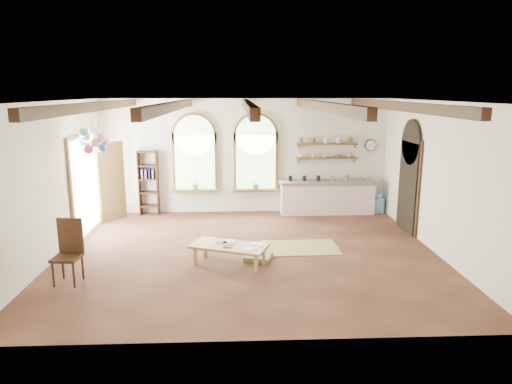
{
  "coord_description": "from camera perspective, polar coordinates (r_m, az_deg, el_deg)",
  "views": [
    {
      "loc": [
        -0.25,
        -9.24,
        3.4
      ],
      "look_at": [
        0.18,
        0.6,
        1.21
      ],
      "focal_mm": 32.0,
      "sensor_mm": 36.0,
      "label": 1
    }
  ],
  "objects": [
    {
      "name": "floor",
      "position": [
        9.85,
        -0.92,
        -7.67
      ],
      "size": [
        8.0,
        8.0,
        0.0
      ],
      "primitive_type": "plane",
      "color": "brown",
      "rests_on": "ground"
    },
    {
      "name": "balloon_cluster",
      "position": [
        10.75,
        -19.69,
        6.12
      ],
      "size": [
        0.71,
        0.8,
        1.14
      ],
      "color": "silver",
      "rests_on": "floor"
    },
    {
      "name": "wall_shelf_upper",
      "position": [
        12.96,
        8.91,
        5.95
      ],
      "size": [
        1.7,
        0.24,
        0.04
      ],
      "primitive_type": "cube",
      "color": "brown",
      "rests_on": "wall_back"
    },
    {
      "name": "floor_mat",
      "position": [
        10.21,
        5.48,
        -6.94
      ],
      "size": [
        1.7,
        1.06,
        0.02
      ],
      "primitive_type": "cube",
      "rotation": [
        0.0,
        0.0,
        0.02
      ],
      "color": "tan",
      "rests_on": "floor"
    },
    {
      "name": "shelf_vase",
      "position": [
        13.13,
        11.65,
        4.68
      ],
      "size": [
        0.18,
        0.18,
        0.19
      ],
      "primitive_type": "imported",
      "color": "slate",
      "rests_on": "wall_shelf_lower"
    },
    {
      "name": "shelf_bowl_a",
      "position": [
        12.99,
        8.64,
        4.41
      ],
      "size": [
        0.22,
        0.22,
        0.05
      ],
      "primitive_type": "imported",
      "color": "beige",
      "rests_on": "wall_shelf_lower"
    },
    {
      "name": "potted_plant_right",
      "position": [
        12.83,
        -0.0,
        1.06
      ],
      "size": [
        0.27,
        0.23,
        0.3
      ],
      "primitive_type": "imported",
      "color": "#598C4C",
      "rests_on": "window_right"
    },
    {
      "name": "bookshelf",
      "position": [
        13.04,
        -13.29,
        1.14
      ],
      "size": [
        0.53,
        0.32,
        1.8
      ],
      "color": "#3C1F13",
      "rests_on": "floor"
    },
    {
      "name": "window_right",
      "position": [
        12.8,
        -0.02,
        4.59
      ],
      "size": [
        1.3,
        0.28,
        2.2
      ],
      "color": "brown",
      "rests_on": "floor"
    },
    {
      "name": "side_chair",
      "position": [
        8.98,
        -22.4,
        -8.41
      ],
      "size": [
        0.5,
        0.5,
        1.16
      ],
      "color": "#3C1F13",
      "rests_on": "floor"
    },
    {
      "name": "left_doorway",
      "position": [
        11.86,
        -20.64,
        0.78
      ],
      "size": [
        0.1,
        1.9,
        2.5
      ],
      "primitive_type": "cube",
      "color": "brown",
      "rests_on": "floor"
    },
    {
      "name": "wall_shelf_lower",
      "position": [
        13.01,
        8.85,
        4.2
      ],
      "size": [
        1.7,
        0.24,
        0.04
      ],
      "primitive_type": "cube",
      "color": "brown",
      "rests_on": "wall_back"
    },
    {
      "name": "table_book",
      "position": [
        9.27,
        -5.03,
        -6.2
      ],
      "size": [
        0.2,
        0.25,
        0.02
      ],
      "primitive_type": "imported",
      "rotation": [
        0.0,
        0.0,
        -0.22
      ],
      "color": "olive",
      "rests_on": "coffee_table"
    },
    {
      "name": "coffee_table",
      "position": [
        9.11,
        -3.34,
        -6.9
      ],
      "size": [
        1.62,
        1.16,
        0.42
      ],
      "color": "#A1794A",
      "rests_on": "floor"
    },
    {
      "name": "right_doorway",
      "position": [
        11.76,
        18.47,
        0.6
      ],
      "size": [
        0.1,
        1.3,
        2.4
      ],
      "primitive_type": "cube",
      "color": "black",
      "rests_on": "floor"
    },
    {
      "name": "ceiling_beams",
      "position": [
        9.25,
        -0.98,
        10.67
      ],
      "size": [
        6.2,
        6.8,
        0.18
      ],
      "primitive_type": null,
      "color": "#3C1F13",
      "rests_on": "ceiling"
    },
    {
      "name": "potted_plant_left",
      "position": [
        12.87,
        -7.59,
        0.99
      ],
      "size": [
        0.27,
        0.23,
        0.3
      ],
      "primitive_type": "imported",
      "color": "#598C4C",
      "rests_on": "window_left"
    },
    {
      "name": "water_jug_b",
      "position": [
        13.46,
        15.17,
        -1.45
      ],
      "size": [
        0.3,
        0.3,
        0.58
      ],
      "color": "#5F92CD",
      "rests_on": "floor"
    },
    {
      "name": "tablet",
      "position": [
        9.03,
        -3.5,
        -6.72
      ],
      "size": [
        0.2,
        0.26,
        0.01
      ],
      "primitive_type": "cube",
      "rotation": [
        0.0,
        0.0,
        -0.11
      ],
      "color": "black",
      "rests_on": "coffee_table"
    },
    {
      "name": "shelf_cup_b",
      "position": [
        12.92,
        7.11,
        4.5
      ],
      "size": [
        0.1,
        0.1,
        0.09
      ],
      "primitive_type": "imported",
      "color": "beige",
      "rests_on": "wall_shelf_lower"
    },
    {
      "name": "shelf_cup_a",
      "position": [
        12.87,
        5.57,
        4.51
      ],
      "size": [
        0.12,
        0.1,
        0.1
      ],
      "primitive_type": "imported",
      "color": "white",
      "rests_on": "wall_shelf_lower"
    },
    {
      "name": "water_jug_a",
      "position": [
        13.44,
        14.88,
        -1.54
      ],
      "size": [
        0.28,
        0.28,
        0.53
      ],
      "color": "#5F92CD",
      "rests_on": "floor"
    },
    {
      "name": "shelf_bowl_b",
      "position": [
        13.06,
        10.15,
        4.41
      ],
      "size": [
        0.2,
        0.2,
        0.06
      ],
      "primitive_type": "imported",
      "color": "#8C664C",
      "rests_on": "wall_shelf_lower"
    },
    {
      "name": "window_left",
      "position": [
        12.84,
        -7.65,
        4.5
      ],
      "size": [
        1.3,
        0.28,
        2.2
      ],
      "color": "brown",
      "rests_on": "floor"
    },
    {
      "name": "wall_clock",
      "position": [
        13.33,
        14.14,
        5.69
      ],
      "size": [
        0.32,
        0.04,
        0.32
      ],
      "primitive_type": "cylinder",
      "rotation": [
        1.57,
        0.0,
        0.0
      ],
      "color": "black",
      "rests_on": "wall_back"
    },
    {
      "name": "floor_cushion",
      "position": [
        9.53,
        0.31,
        -8.08
      ],
      "size": [
        0.65,
        0.65,
        0.09
      ],
      "primitive_type": "cube",
      "rotation": [
        0.0,
        0.0,
        -0.3
      ],
      "color": "#6C865D",
      "rests_on": "floor"
    },
    {
      "name": "kitchen_counter",
      "position": [
        13.03,
        8.84,
        -0.59
      ],
      "size": [
        2.68,
        0.62,
        0.94
      ],
      "color": "#FBD5DB",
      "rests_on": "floor"
    }
  ]
}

